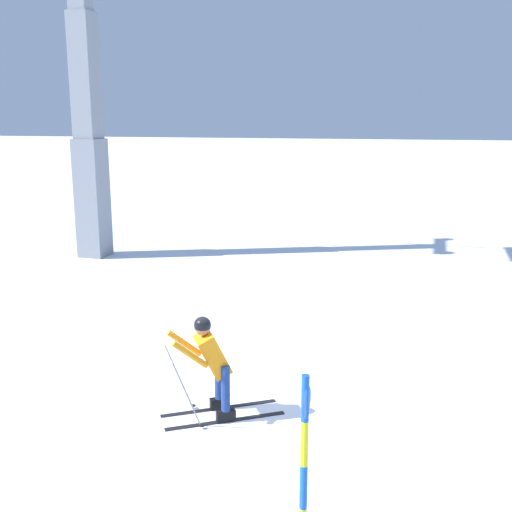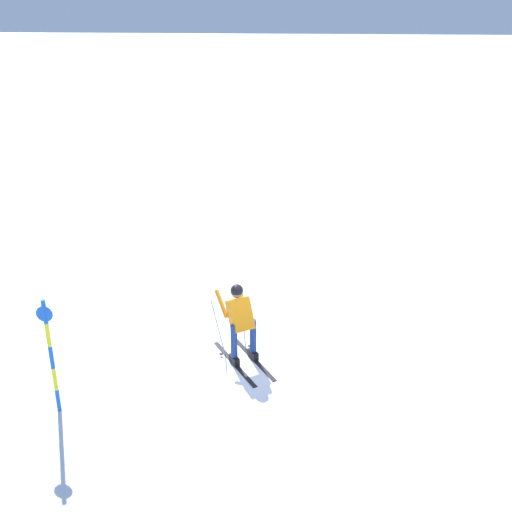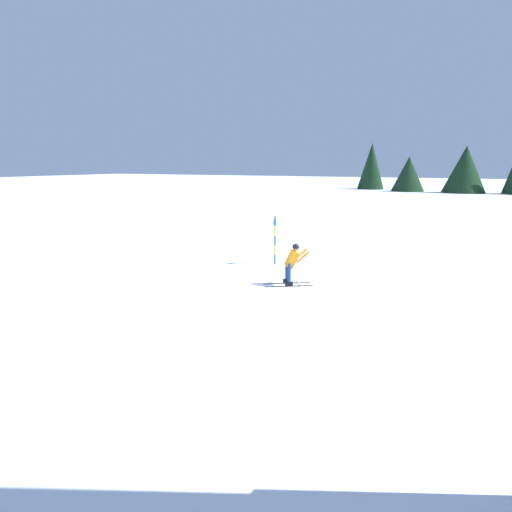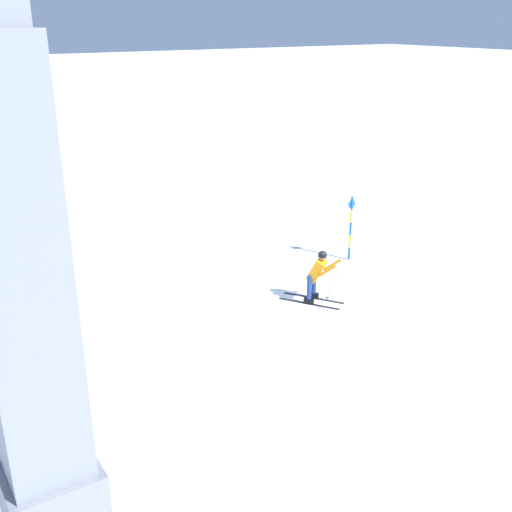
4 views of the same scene
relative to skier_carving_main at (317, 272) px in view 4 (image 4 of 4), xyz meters
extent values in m
plane|color=white|center=(0.26, 0.48, -0.91)|extent=(260.00, 260.00, 0.00)
cube|color=black|center=(0.24, -0.09, -0.90)|extent=(1.54, 1.07, 0.01)
cube|color=black|center=(0.24, -0.09, -0.81)|extent=(0.29, 0.25, 0.16)
cylinder|color=navy|center=(0.24, -0.09, -0.39)|extent=(0.13, 0.13, 0.69)
cube|color=black|center=(0.01, 0.26, -0.90)|extent=(1.54, 1.07, 0.01)
cube|color=black|center=(0.01, 0.26, -0.81)|extent=(0.29, 0.25, 0.16)
cylinder|color=navy|center=(0.01, 0.26, -0.39)|extent=(0.13, 0.13, 0.69)
cube|color=orange|center=(0.01, 0.01, 0.08)|extent=(0.66, 0.63, 0.69)
sphere|color=#997051|center=(-0.10, -0.07, 0.50)|extent=(0.23, 0.23, 0.23)
sphere|color=black|center=(-0.10, -0.07, 0.53)|extent=(0.25, 0.25, 0.25)
cylinder|color=orange|center=(-0.16, -0.38, 0.20)|extent=(0.48, 0.35, 0.45)
cylinder|color=gray|center=(-0.18, -0.45, -0.44)|extent=(0.34, 0.37, 1.20)
cylinder|color=black|center=(-0.01, -0.39, -0.86)|extent=(0.07, 0.07, 0.01)
cylinder|color=orange|center=(-0.42, 0.00, 0.20)|extent=(0.48, 0.35, 0.45)
cylinder|color=gray|center=(-0.49, 0.01, -0.44)|extent=(0.46, 0.18, 1.20)
cylinder|color=black|center=(-0.37, 0.14, -0.86)|extent=(0.07, 0.07, 0.01)
cube|color=gray|center=(-7.47, 9.05, 4.67)|extent=(0.70, 0.70, 3.72)
cylinder|color=blue|center=(2.00, -2.93, -0.69)|extent=(0.07, 0.07, 0.43)
cylinder|color=yellow|center=(2.00, -2.93, -0.26)|extent=(0.07, 0.07, 0.43)
cylinder|color=blue|center=(2.00, -2.93, 0.17)|extent=(0.07, 0.07, 0.43)
cylinder|color=yellow|center=(2.00, -2.93, 0.60)|extent=(0.07, 0.07, 0.43)
cylinder|color=blue|center=(2.00, -2.93, 1.04)|extent=(0.07, 0.07, 0.43)
cylinder|color=blue|center=(2.02, -2.93, 1.00)|extent=(0.02, 0.28, 0.28)
camera|label=1|loc=(2.99, -7.67, 3.40)|focal=42.37mm
camera|label=2|loc=(10.24, 1.39, 5.68)|focal=42.34mm
camera|label=3|loc=(-5.99, 15.12, 3.57)|focal=31.47mm
camera|label=4|loc=(-12.21, 9.87, 6.60)|focal=42.91mm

